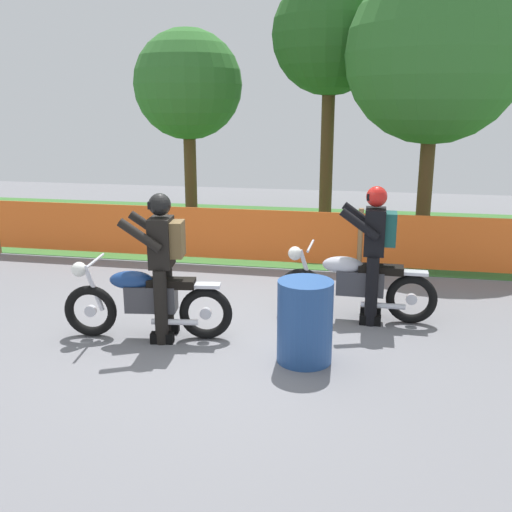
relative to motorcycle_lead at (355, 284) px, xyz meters
name	(u,v)px	position (x,y,z in m)	size (l,w,h in m)	color
ground	(213,336)	(-1.61, -0.86, -0.46)	(24.00, 24.00, 0.02)	slate
grass_verge	(286,231)	(-1.61, 4.96, -0.45)	(24.00, 5.74, 0.01)	#386B2D
barrier_fence	(260,236)	(-1.61, 2.09, 0.09)	(9.77, 0.08, 1.05)	olive
tree_leftmost	(188,86)	(-3.94, 5.74, 2.57)	(2.40, 2.40, 4.25)	brown
tree_near_left	(330,37)	(-0.84, 5.78, 3.52)	(2.44, 2.44, 5.23)	brown
tree_near_right	(435,54)	(1.17, 4.63, 3.06)	(3.30, 3.30, 5.18)	brown
motorcycle_lead	(355,284)	(0.00, 0.00, 0.00)	(1.98, 0.58, 0.94)	black
motorcycle_trailing	(146,300)	(-2.33, -1.07, 0.00)	(1.96, 0.58, 0.93)	black
rider_lead	(375,247)	(0.22, 0.00, 0.50)	(0.68, 0.55, 1.69)	black
rider_trailing	(163,259)	(-2.12, -1.04, 0.50)	(0.72, 0.60, 1.69)	black
oil_drum	(305,321)	(-0.47, -1.34, -0.01)	(0.58, 0.58, 0.88)	navy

